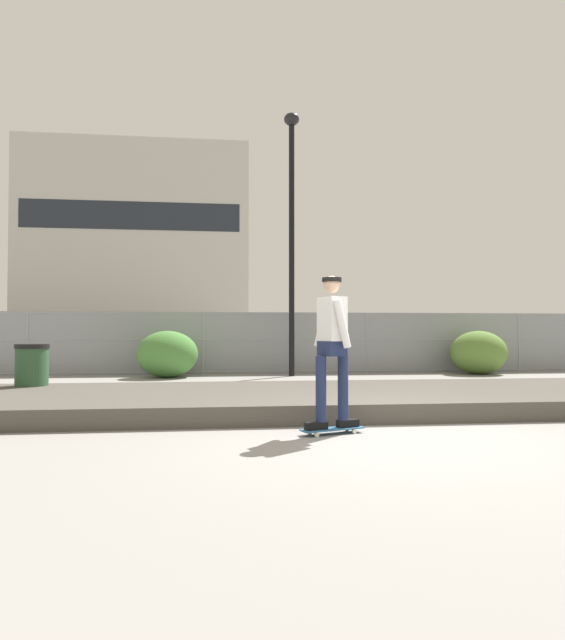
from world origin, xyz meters
The scene contains 11 objects.
ground_plane centered at (0.00, 0.00, 0.00)m, with size 120.00×120.00×0.00m, color gray.
gravel_berm centered at (0.00, 2.54, 0.14)m, with size 14.65×3.55×0.28m, color #4C473F.
skateboard centered at (-0.56, 0.26, 0.06)m, with size 0.82×0.43×0.07m.
skater centered at (-0.56, 0.26, 1.14)m, with size 0.72×0.62×1.86m.
chain_fence centered at (0.00, 9.66, 0.93)m, with size 24.97×0.06×1.85m.
street_lamp centered at (0.05, 8.71, 4.63)m, with size 0.44×0.44×7.55m.
parked_car_near centered at (-2.76, 12.89, 0.84)m, with size 4.51×2.18×1.66m.
library_building centered at (-9.99, 48.60, 9.32)m, with size 20.65×15.47×18.65m.
shrub_left centered at (-3.42, 8.59, 0.64)m, with size 1.66×1.36×1.28m.
shrub_center centered at (5.66, 8.74, 0.64)m, with size 1.67×1.36×1.29m.
trash_bin centered at (-5.32, 3.86, 0.52)m, with size 0.59×0.59×1.03m.
Camera 1 is at (-1.88, -6.01, 1.24)m, focal length 29.28 mm.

